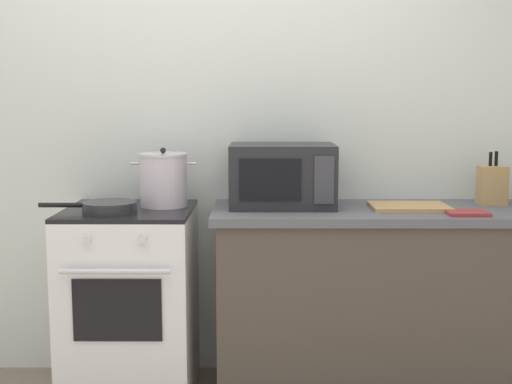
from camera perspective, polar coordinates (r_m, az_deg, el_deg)
The scene contains 10 objects.
back_wall at distance 3.54m, azimuth 0.78°, elevation 4.83°, with size 4.40×0.10×2.50m, color silver.
lower_cabinet_right at distance 3.40m, azimuth 11.11°, elevation -9.36°, with size 1.64×0.56×0.88m, color #4C4238.
countertop_right at distance 3.29m, azimuth 11.32°, elevation -1.69°, with size 1.70×0.60×0.04m, color #59595E.
stove at distance 3.37m, azimuth -10.46°, elevation -9.12°, with size 0.60×0.64×0.92m.
stock_pot at distance 3.30m, azimuth -7.75°, elevation 1.03°, with size 0.32×0.23×0.28m.
frying_pan at distance 3.17m, azimuth -12.28°, elevation -1.25°, with size 0.45×0.25×0.05m.
microwave at distance 3.27m, azimuth 2.21°, elevation 1.40°, with size 0.50×0.37×0.30m.
cutting_board at distance 3.28m, azimuth 12.71°, elevation -1.22°, with size 0.36×0.26×0.02m, color tan.
knife_block at distance 3.52m, azimuth 19.18°, elevation 0.57°, with size 0.13×0.10×0.26m.
oven_mitt at distance 3.19m, azimuth 17.25°, elevation -1.69°, with size 0.18×0.14×0.02m, color #993333.
Camera 1 is at (0.27, -2.57, 1.44)m, focal length 47.74 mm.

